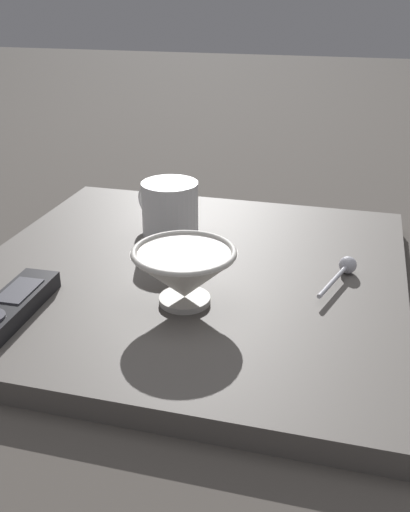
% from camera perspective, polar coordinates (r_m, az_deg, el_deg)
% --- Properties ---
extents(ground_plane, '(6.00, 6.00, 0.00)m').
position_cam_1_polar(ground_plane, '(0.86, -1.69, -2.98)').
color(ground_plane, '#47423D').
extents(table, '(0.60, 0.61, 0.03)m').
position_cam_1_polar(table, '(0.85, -1.70, -2.08)').
color(table, '#5B5651').
rests_on(table, ground).
extents(cereal_bowl, '(0.13, 0.13, 0.07)m').
position_cam_1_polar(cereal_bowl, '(0.74, -2.01, -1.67)').
color(cereal_bowl, beige).
rests_on(cereal_bowl, table).
extents(coffee_mug, '(0.11, 0.09, 0.09)m').
position_cam_1_polar(coffee_mug, '(0.94, -3.46, 4.58)').
color(coffee_mug, white).
rests_on(coffee_mug, table).
extents(teaspoon, '(0.05, 0.12, 0.02)m').
position_cam_1_polar(teaspoon, '(0.84, 13.35, -1.12)').
color(teaspoon, silver).
rests_on(teaspoon, table).
extents(tv_remote_near, '(0.05, 0.17, 0.02)m').
position_cam_1_polar(tv_remote_near, '(0.76, -18.11, -4.64)').
color(tv_remote_near, black).
rests_on(tv_remote_near, table).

